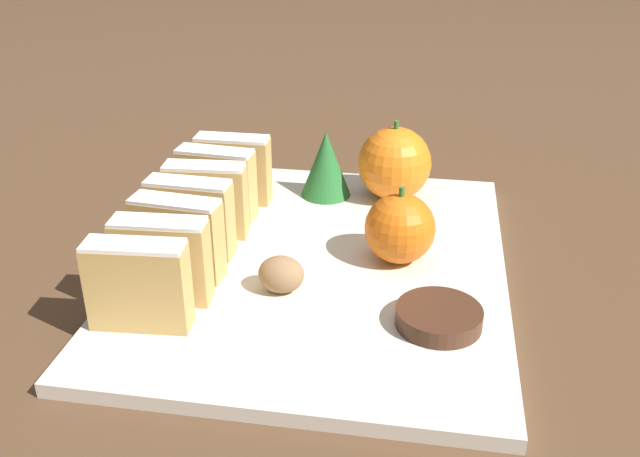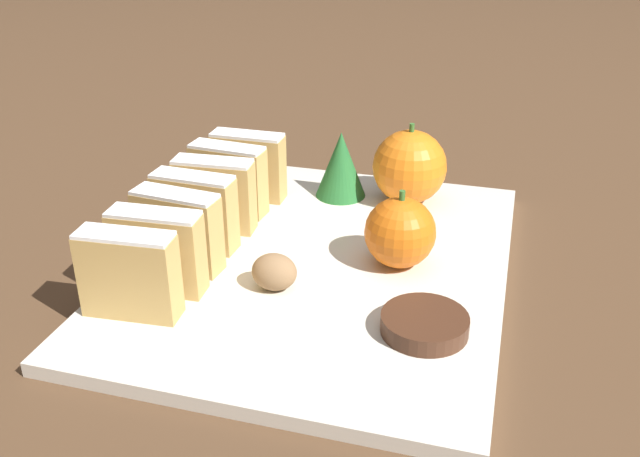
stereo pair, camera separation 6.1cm
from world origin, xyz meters
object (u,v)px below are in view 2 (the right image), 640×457
(orange_near, at_px, (410,167))
(chocolate_cookie, at_px, (425,324))
(orange_far, at_px, (400,232))
(walnut, at_px, (274,272))

(orange_near, xyz_separation_m, chocolate_cookie, (0.05, -0.23, -0.03))
(orange_near, height_order, orange_far, orange_near)
(orange_far, distance_m, chocolate_cookie, 0.11)
(orange_near, height_order, chocolate_cookie, orange_near)
(orange_near, distance_m, chocolate_cookie, 0.24)
(orange_far, bearing_deg, walnut, -143.25)
(orange_near, relative_size, walnut, 2.22)
(orange_far, height_order, walnut, orange_far)
(chocolate_cookie, bearing_deg, orange_far, 110.95)
(walnut, bearing_deg, chocolate_cookie, -12.55)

